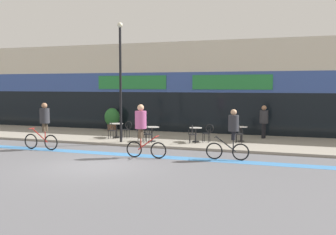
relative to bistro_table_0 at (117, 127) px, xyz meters
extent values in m
plane|color=#5B5B60|center=(2.47, -6.56, -0.66)|extent=(120.00, 120.00, 0.00)
cube|color=gray|center=(2.47, 0.69, -0.60)|extent=(40.00, 5.50, 0.12)
cube|color=beige|center=(2.47, 5.44, 2.11)|extent=(40.00, 4.00, 5.54)
cube|color=black|center=(2.47, 3.47, 0.66)|extent=(38.80, 0.10, 2.40)
cube|color=#334C93|center=(2.47, 3.49, 2.46)|extent=(39.20, 0.14, 1.20)
cube|color=#237A38|center=(-0.66, 3.42, 2.46)|extent=(4.61, 0.08, 0.84)
cube|color=#237A38|center=(5.61, 3.42, 2.46)|extent=(4.61, 0.08, 0.84)
cube|color=#3D7AB7|center=(2.47, -4.09, -0.66)|extent=(36.00, 0.70, 0.01)
cylinder|color=black|center=(0.00, 0.00, -0.53)|extent=(0.40, 0.40, 0.02)
cylinder|color=black|center=(0.00, 0.00, -0.18)|extent=(0.07, 0.07, 0.73)
cylinder|color=#ADA8A3|center=(0.00, 0.00, 0.20)|extent=(0.72, 0.72, 0.02)
cylinder|color=black|center=(2.40, -0.84, -0.53)|extent=(0.40, 0.40, 0.02)
cylinder|color=black|center=(2.40, -0.84, -0.18)|extent=(0.07, 0.07, 0.72)
cylinder|color=#ADA8A3|center=(2.40, -0.84, 0.19)|extent=(0.73, 0.73, 0.02)
cylinder|color=black|center=(4.49, -0.18, -0.53)|extent=(0.35, 0.35, 0.02)
cylinder|color=black|center=(4.49, -0.18, -0.20)|extent=(0.07, 0.07, 0.69)
cylinder|color=#ADA8A3|center=(4.49, -0.18, 0.16)|extent=(0.64, 0.64, 0.02)
cylinder|color=black|center=(6.62, 0.69, -0.53)|extent=(0.35, 0.35, 0.02)
cylinder|color=black|center=(6.62, 0.69, -0.18)|extent=(0.07, 0.07, 0.72)
cylinder|color=#ADA8A3|center=(6.62, 0.69, 0.19)|extent=(0.63, 0.63, 0.02)
cylinder|color=black|center=(0.00, -0.55, -0.11)|extent=(0.42, 0.42, 0.03)
cylinder|color=black|center=(-0.15, -0.42, -0.33)|extent=(0.03, 0.03, 0.42)
cylinder|color=black|center=(0.13, -0.40, -0.33)|extent=(0.03, 0.03, 0.42)
cylinder|color=black|center=(-0.13, -0.70, -0.33)|extent=(0.03, 0.03, 0.42)
cylinder|color=black|center=(0.15, -0.68, -0.33)|extent=(0.03, 0.03, 0.42)
torus|color=black|center=(0.01, -0.72, 0.15)|extent=(0.05, 0.41, 0.41)
cylinder|color=black|center=(-0.16, -0.73, 0.02)|extent=(0.03, 0.03, 0.23)
cylinder|color=black|center=(0.18, -0.71, 0.02)|extent=(0.03, 0.03, 0.23)
cylinder|color=black|center=(0.55, 0.00, -0.11)|extent=(0.41, 0.41, 0.03)
cylinder|color=black|center=(0.40, -0.13, -0.33)|extent=(0.03, 0.03, 0.42)
cylinder|color=black|center=(0.42, 0.15, -0.33)|extent=(0.03, 0.03, 0.42)
cylinder|color=black|center=(0.68, -0.15, -0.33)|extent=(0.03, 0.03, 0.42)
cylinder|color=black|center=(0.70, 0.13, -0.33)|extent=(0.03, 0.03, 0.42)
torus|color=black|center=(0.72, -0.01, 0.15)|extent=(0.41, 0.04, 0.41)
cylinder|color=black|center=(0.71, -0.18, 0.02)|extent=(0.03, 0.03, 0.23)
cylinder|color=black|center=(0.73, 0.16, 0.02)|extent=(0.03, 0.03, 0.23)
cylinder|color=black|center=(2.40, -1.39, -0.11)|extent=(0.42, 0.42, 0.03)
cylinder|color=black|center=(2.27, -1.25, -0.33)|extent=(0.03, 0.03, 0.42)
cylinder|color=black|center=(2.55, -1.26, -0.33)|extent=(0.03, 0.03, 0.42)
cylinder|color=black|center=(2.25, -1.53, -0.33)|extent=(0.03, 0.03, 0.42)
cylinder|color=black|center=(2.53, -1.54, -0.33)|extent=(0.03, 0.03, 0.42)
torus|color=black|center=(2.39, -1.56, 0.15)|extent=(0.05, 0.41, 0.41)
cylinder|color=black|center=(2.22, -1.55, 0.02)|extent=(0.03, 0.03, 0.23)
cylinder|color=black|center=(2.56, -1.57, 0.02)|extent=(0.03, 0.03, 0.23)
cylinder|color=black|center=(1.85, -0.84, -0.11)|extent=(0.45, 0.45, 0.03)
cylinder|color=black|center=(2.01, -0.72, -0.33)|extent=(0.03, 0.03, 0.42)
cylinder|color=black|center=(1.97, -1.00, -0.33)|extent=(0.03, 0.03, 0.42)
cylinder|color=black|center=(1.73, -0.69, -0.33)|extent=(0.03, 0.03, 0.42)
cylinder|color=black|center=(1.69, -0.96, -0.33)|extent=(0.03, 0.03, 0.42)
torus|color=black|center=(1.68, -0.82, 0.15)|extent=(0.41, 0.08, 0.41)
cylinder|color=black|center=(1.70, -0.65, 0.02)|extent=(0.03, 0.03, 0.23)
cylinder|color=black|center=(1.66, -0.99, 0.02)|extent=(0.03, 0.03, 0.23)
cylinder|color=black|center=(4.49, -0.73, -0.11)|extent=(0.45, 0.45, 0.03)
cylinder|color=black|center=(4.33, -0.61, -0.33)|extent=(0.03, 0.03, 0.42)
cylinder|color=black|center=(4.61, -0.57, -0.33)|extent=(0.03, 0.03, 0.42)
cylinder|color=black|center=(4.37, -0.88, -0.33)|extent=(0.03, 0.03, 0.42)
cylinder|color=black|center=(4.65, -0.84, -0.33)|extent=(0.03, 0.03, 0.42)
torus|color=black|center=(4.52, -0.89, 0.15)|extent=(0.09, 0.41, 0.41)
cylinder|color=black|center=(4.35, -0.92, 0.02)|extent=(0.03, 0.03, 0.23)
cylinder|color=black|center=(4.69, -0.87, 0.02)|extent=(0.03, 0.03, 0.23)
cylinder|color=black|center=(5.04, -0.18, -0.11)|extent=(0.41, 0.41, 0.03)
cylinder|color=black|center=(4.90, -0.31, -0.33)|extent=(0.03, 0.03, 0.42)
cylinder|color=black|center=(4.90, -0.03, -0.33)|extent=(0.03, 0.03, 0.42)
cylinder|color=black|center=(5.18, -0.32, -0.33)|extent=(0.03, 0.03, 0.42)
cylinder|color=black|center=(5.18, -0.04, -0.33)|extent=(0.03, 0.03, 0.42)
torus|color=black|center=(5.21, -0.18, 0.15)|extent=(0.41, 0.04, 0.41)
cylinder|color=black|center=(5.21, -0.35, 0.02)|extent=(0.03, 0.03, 0.23)
cylinder|color=black|center=(5.22, -0.01, 0.02)|extent=(0.03, 0.03, 0.23)
cylinder|color=black|center=(6.62, 0.14, -0.11)|extent=(0.43, 0.43, 0.03)
cylinder|color=black|center=(6.47, 0.27, -0.33)|extent=(0.03, 0.03, 0.42)
cylinder|color=black|center=(6.75, 0.29, -0.33)|extent=(0.03, 0.03, 0.42)
cylinder|color=black|center=(6.49, -0.01, -0.33)|extent=(0.03, 0.03, 0.42)
cylinder|color=black|center=(6.77, 0.01, -0.33)|extent=(0.03, 0.03, 0.42)
torus|color=black|center=(6.63, -0.03, 0.15)|extent=(0.06, 0.41, 0.41)
cylinder|color=black|center=(6.46, -0.04, 0.02)|extent=(0.03, 0.03, 0.23)
cylinder|color=black|center=(6.80, -0.01, 0.02)|extent=(0.03, 0.03, 0.23)
cylinder|color=brown|center=(-1.69, 2.75, -0.32)|extent=(0.59, 0.59, 0.45)
ellipsoid|color=#28662D|center=(-1.69, 2.75, 0.30)|extent=(0.94, 0.94, 1.13)
cylinder|color=black|center=(1.03, -1.56, 2.29)|extent=(0.12, 0.12, 5.66)
sphere|color=beige|center=(1.03, -1.56, 5.20)|extent=(0.26, 0.26, 0.26)
torus|color=black|center=(-2.30, -4.16, -0.31)|extent=(0.71, 0.06, 0.71)
torus|color=black|center=(-1.21, -4.16, -0.31)|extent=(0.71, 0.06, 0.71)
cylinder|color=red|center=(-1.81, -4.16, -0.01)|extent=(0.85, 0.05, 0.64)
cylinder|color=red|center=(-1.52, -4.16, -0.06)|extent=(0.04, 0.04, 0.50)
cylinder|color=red|center=(-2.25, -4.16, 0.29)|extent=(0.03, 0.48, 0.03)
cylinder|color=#4C3D2D|center=(-1.52, -4.24, 0.37)|extent=(0.15, 0.15, 0.37)
cylinder|color=#4C3D2D|center=(-1.51, -4.07, 0.37)|extent=(0.15, 0.15, 0.37)
cylinder|color=#2D2D33|center=(-1.52, -4.16, 0.89)|extent=(0.44, 0.44, 0.67)
sphere|color=#9E7051|center=(-1.52, -4.16, 1.36)|extent=(0.25, 0.25, 0.25)
torus|color=black|center=(4.12, -4.46, -0.33)|extent=(0.67, 0.10, 0.67)
torus|color=black|center=(3.09, -4.53, -0.33)|extent=(0.67, 0.10, 0.67)
cylinder|color=red|center=(3.66, -4.49, -0.05)|extent=(0.80, 0.10, 0.60)
cylinder|color=red|center=(3.38, -4.51, -0.10)|extent=(0.04, 0.04, 0.47)
cylinder|color=red|center=(4.07, -4.46, 0.24)|extent=(0.06, 0.48, 0.03)
cylinder|color=#4C3D2D|center=(3.37, -4.42, 0.33)|extent=(0.17, 0.17, 0.39)
cylinder|color=#4C3D2D|center=(3.38, -4.60, 0.33)|extent=(0.17, 0.17, 0.39)
cylinder|color=#A84C7F|center=(3.38, -4.51, 0.89)|extent=(0.49, 0.49, 0.71)
sphere|color=tan|center=(3.38, -4.51, 1.38)|extent=(0.27, 0.27, 0.27)
torus|color=black|center=(6.27, -3.84, -0.33)|extent=(0.67, 0.11, 0.67)
torus|color=black|center=(7.30, -3.75, -0.33)|extent=(0.67, 0.11, 0.67)
cylinder|color=black|center=(6.73, -3.80, -0.04)|extent=(0.80, 0.11, 0.60)
cylinder|color=black|center=(7.01, -3.78, -0.09)|extent=(0.04, 0.04, 0.47)
cylinder|color=black|center=(6.32, -3.84, 0.24)|extent=(0.07, 0.48, 0.03)
cylinder|color=black|center=(7.02, -3.86, 0.31)|extent=(0.15, 0.15, 0.35)
cylinder|color=black|center=(7.00, -3.70, 0.31)|extent=(0.15, 0.15, 0.35)
cylinder|color=#2D2D33|center=(7.01, -3.78, 0.80)|extent=(0.44, 0.44, 0.63)
sphere|color=tan|center=(7.01, -3.78, 1.23)|extent=(0.24, 0.24, 0.24)
cylinder|color=black|center=(7.55, 2.20, -0.14)|extent=(0.19, 0.19, 0.80)
cylinder|color=black|center=(7.59, 2.37, -0.14)|extent=(0.19, 0.19, 0.80)
cylinder|color=#2D2D33|center=(7.57, 2.29, 0.60)|extent=(0.55, 0.55, 0.70)
sphere|color=#9E7051|center=(7.57, 2.29, 1.08)|extent=(0.26, 0.26, 0.26)
camera|label=1|loc=(9.66, -19.04, 2.28)|focal=42.00mm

